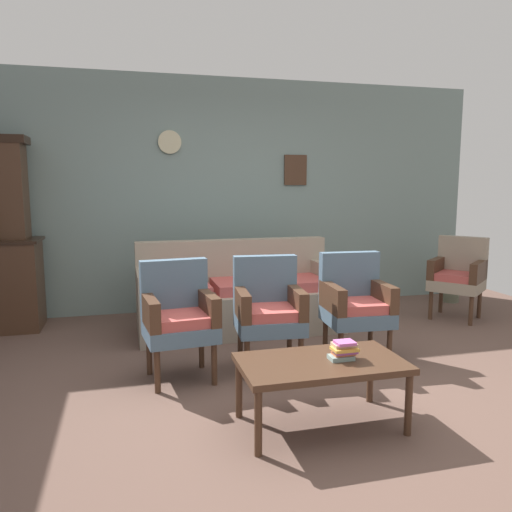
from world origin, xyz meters
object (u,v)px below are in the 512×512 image
at_px(floor_vase_by_wall, 452,280).
at_px(armchair_row_middle, 179,314).
at_px(floral_couch, 239,298).
at_px(armchair_by_doorway, 355,301).
at_px(wingback_chair_by_fireplace, 458,274).
at_px(coffee_table, 321,367).
at_px(armchair_near_cabinet, 268,308).
at_px(book_stack_on_table, 344,350).

bearing_deg(floor_vase_by_wall, armchair_row_middle, -155.36).
bearing_deg(armchair_row_middle, floral_couch, 57.69).
relative_size(armchair_by_doorway, wingback_chair_by_fireplace, 1.00).
bearing_deg(coffee_table, armchair_row_middle, 126.76).
distance_m(armchair_row_middle, floor_vase_by_wall, 3.96).
relative_size(armchair_near_cabinet, armchair_by_doorway, 1.00).
xyz_separation_m(floral_couch, armchair_row_middle, (-0.73, -1.16, 0.17)).
xyz_separation_m(armchair_by_doorway, book_stack_on_table, (-0.60, -1.08, -0.02)).
bearing_deg(armchair_row_middle, armchair_near_cabinet, 2.25).
relative_size(floral_couch, armchair_by_doorway, 2.26).
height_order(armchair_near_cabinet, floor_vase_by_wall, armchair_near_cabinet).
bearing_deg(floral_couch, armchair_by_doorway, -55.51).
bearing_deg(coffee_table, book_stack_on_table, -8.56).
relative_size(coffee_table, book_stack_on_table, 5.88).
xyz_separation_m(armchair_by_doorway, coffee_table, (-0.73, -1.06, -0.12)).
height_order(wingback_chair_by_fireplace, floor_vase_by_wall, wingback_chair_by_fireplace).
bearing_deg(floor_vase_by_wall, armchair_near_cabinet, -150.59).
relative_size(armchair_near_cabinet, floor_vase_by_wall, 1.60).
xyz_separation_m(armchair_row_middle, book_stack_on_table, (0.89, -1.03, -0.02)).
height_order(floral_couch, armchair_near_cabinet, same).
bearing_deg(book_stack_on_table, coffee_table, 171.44).
bearing_deg(armchair_row_middle, coffee_table, -53.24).
distance_m(armchair_near_cabinet, book_stack_on_table, 1.08).
bearing_deg(armchair_row_middle, floor_vase_by_wall, 24.64).
distance_m(wingback_chair_by_fireplace, coffee_table, 3.13).
height_order(armchair_row_middle, book_stack_on_table, armchair_row_middle).
xyz_separation_m(book_stack_on_table, floor_vase_by_wall, (2.71, 2.68, -0.20)).
xyz_separation_m(armchair_near_cabinet, wingback_chair_by_fireplace, (2.46, 0.94, 0.00)).
bearing_deg(floral_couch, wingback_chair_by_fireplace, -4.27).
relative_size(armchair_by_doorway, coffee_table, 0.90).
xyz_separation_m(floral_couch, armchair_by_doorway, (0.76, -1.11, 0.17)).
bearing_deg(armchair_row_middle, armchair_by_doorway, 1.94).
bearing_deg(armchair_by_doorway, armchair_row_middle, -178.06).
bearing_deg(book_stack_on_table, wingback_chair_by_fireplace, 41.30).
relative_size(armchair_row_middle, armchair_near_cabinet, 1.00).
height_order(wingback_chair_by_fireplace, coffee_table, wingback_chair_by_fireplace).
bearing_deg(wingback_chair_by_fireplace, armchair_row_middle, -162.96).
distance_m(coffee_table, book_stack_on_table, 0.17).
distance_m(coffee_table, floor_vase_by_wall, 3.90).
bearing_deg(floral_couch, floor_vase_by_wall, 9.79).
height_order(armchair_by_doorway, wingback_chair_by_fireplace, same).
xyz_separation_m(armchair_row_middle, armchair_by_doorway, (1.49, 0.05, 0.00)).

